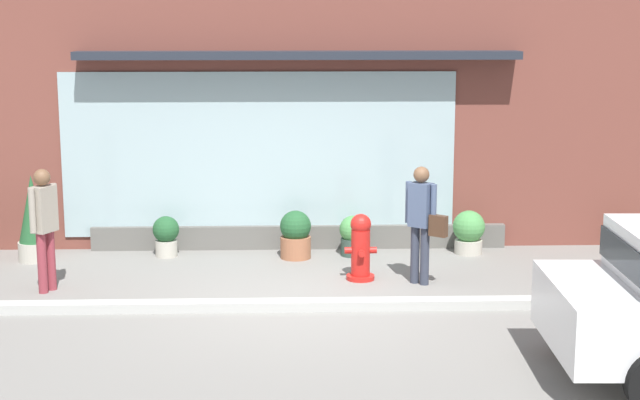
{
  "coord_description": "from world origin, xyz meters",
  "views": [
    {
      "loc": [
        -0.18,
        -11.6,
        3.55
      ],
      "look_at": [
        0.26,
        1.2,
        1.09
      ],
      "focal_mm": 54.59,
      "sensor_mm": 36.0,
      "label": 1
    }
  ],
  "objects_px": {
    "potted_plant_doorstep": "(353,235)",
    "potted_plant_by_entrance": "(33,220)",
    "fire_hydrant": "(361,247)",
    "potted_plant_trailing_edge": "(630,234)",
    "potted_plant_low_front": "(469,231)",
    "potted_plant_window_left": "(166,235)",
    "pedestrian_passerby": "(44,220)",
    "potted_plant_window_center": "(296,234)",
    "pedestrian_with_handbag": "(422,217)"
  },
  "relations": [
    {
      "from": "potted_plant_doorstep",
      "to": "potted_plant_by_entrance",
      "type": "distance_m",
      "value": 4.68
    },
    {
      "from": "fire_hydrant",
      "to": "potted_plant_trailing_edge",
      "type": "relative_size",
      "value": 1.6
    },
    {
      "from": "potted_plant_by_entrance",
      "to": "potted_plant_trailing_edge",
      "type": "distance_m",
      "value": 8.86
    },
    {
      "from": "potted_plant_low_front",
      "to": "potted_plant_window_left",
      "type": "xyz_separation_m",
      "value": [
        -4.52,
        -0.02,
        -0.02
      ]
    },
    {
      "from": "pedestrian_passerby",
      "to": "potted_plant_window_center",
      "type": "distance_m",
      "value": 3.68
    },
    {
      "from": "pedestrian_with_handbag",
      "to": "potted_plant_doorstep",
      "type": "relative_size",
      "value": 2.63
    },
    {
      "from": "potted_plant_trailing_edge",
      "to": "potted_plant_by_entrance",
      "type": "bearing_deg",
      "value": -178.97
    },
    {
      "from": "potted_plant_window_left",
      "to": "potted_plant_trailing_edge",
      "type": "relative_size",
      "value": 1.07
    },
    {
      "from": "potted_plant_trailing_edge",
      "to": "fire_hydrant",
      "type": "bearing_deg",
      "value": -162.09
    },
    {
      "from": "potted_plant_doorstep",
      "to": "potted_plant_window_center",
      "type": "distance_m",
      "value": 0.87
    },
    {
      "from": "potted_plant_window_center",
      "to": "pedestrian_with_handbag",
      "type": "bearing_deg",
      "value": -41.43
    },
    {
      "from": "fire_hydrant",
      "to": "potted_plant_window_left",
      "type": "xyz_separation_m",
      "value": [
        -2.79,
        1.38,
        -0.13
      ]
    },
    {
      "from": "potted_plant_low_front",
      "to": "potted_plant_window_left",
      "type": "relative_size",
      "value": 1.08
    },
    {
      "from": "pedestrian_with_handbag",
      "to": "potted_plant_low_front",
      "type": "relative_size",
      "value": 2.42
    },
    {
      "from": "potted_plant_window_center",
      "to": "potted_plant_by_entrance",
      "type": "height_order",
      "value": "potted_plant_by_entrance"
    },
    {
      "from": "fire_hydrant",
      "to": "potted_plant_low_front",
      "type": "relative_size",
      "value": 1.38
    },
    {
      "from": "fire_hydrant",
      "to": "potted_plant_by_entrance",
      "type": "distance_m",
      "value": 4.84
    },
    {
      "from": "potted_plant_doorstep",
      "to": "potted_plant_window_center",
      "type": "height_order",
      "value": "potted_plant_window_center"
    },
    {
      "from": "pedestrian_with_handbag",
      "to": "pedestrian_passerby",
      "type": "height_order",
      "value": "pedestrian_passerby"
    },
    {
      "from": "pedestrian_with_handbag",
      "to": "pedestrian_passerby",
      "type": "relative_size",
      "value": 0.98
    },
    {
      "from": "pedestrian_with_handbag",
      "to": "potted_plant_trailing_edge",
      "type": "height_order",
      "value": "pedestrian_with_handbag"
    },
    {
      "from": "potted_plant_low_front",
      "to": "potted_plant_trailing_edge",
      "type": "bearing_deg",
      "value": -1.13
    },
    {
      "from": "potted_plant_window_left",
      "to": "pedestrian_with_handbag",
      "type": "bearing_deg",
      "value": -24.46
    },
    {
      "from": "pedestrian_with_handbag",
      "to": "potted_plant_low_front",
      "type": "distance_m",
      "value": 1.98
    },
    {
      "from": "potted_plant_window_center",
      "to": "potted_plant_trailing_edge",
      "type": "height_order",
      "value": "potted_plant_window_center"
    },
    {
      "from": "potted_plant_low_front",
      "to": "potted_plant_trailing_edge",
      "type": "height_order",
      "value": "potted_plant_low_front"
    },
    {
      "from": "potted_plant_trailing_edge",
      "to": "pedestrian_passerby",
      "type": "bearing_deg",
      "value": -167.86
    },
    {
      "from": "potted_plant_window_center",
      "to": "potted_plant_window_left",
      "type": "relative_size",
      "value": 1.17
    },
    {
      "from": "pedestrian_with_handbag",
      "to": "potted_plant_by_entrance",
      "type": "height_order",
      "value": "pedestrian_with_handbag"
    },
    {
      "from": "pedestrian_with_handbag",
      "to": "pedestrian_passerby",
      "type": "bearing_deg",
      "value": -139.09
    },
    {
      "from": "potted_plant_doorstep",
      "to": "potted_plant_window_left",
      "type": "xyz_separation_m",
      "value": [
        -2.78,
        0.04,
        0.01
      ]
    },
    {
      "from": "fire_hydrant",
      "to": "potted_plant_by_entrance",
      "type": "relative_size",
      "value": 0.72
    },
    {
      "from": "potted_plant_doorstep",
      "to": "potted_plant_window_left",
      "type": "relative_size",
      "value": 0.99
    },
    {
      "from": "pedestrian_passerby",
      "to": "potted_plant_by_entrance",
      "type": "distance_m",
      "value": 1.75
    },
    {
      "from": "pedestrian_with_handbag",
      "to": "potted_plant_by_entrance",
      "type": "relative_size",
      "value": 1.25
    },
    {
      "from": "fire_hydrant",
      "to": "pedestrian_with_handbag",
      "type": "distance_m",
      "value": 0.95
    },
    {
      "from": "pedestrian_with_handbag",
      "to": "potted_plant_window_center",
      "type": "xyz_separation_m",
      "value": [
        -1.66,
        1.47,
        -0.55
      ]
    },
    {
      "from": "fire_hydrant",
      "to": "potted_plant_window_left",
      "type": "relative_size",
      "value": 1.49
    },
    {
      "from": "potted_plant_low_front",
      "to": "potted_plant_trailing_edge",
      "type": "xyz_separation_m",
      "value": [
        2.44,
        -0.05,
        -0.04
      ]
    },
    {
      "from": "pedestrian_with_handbag",
      "to": "potted_plant_window_left",
      "type": "xyz_separation_m",
      "value": [
        -3.58,
        1.63,
        -0.59
      ]
    },
    {
      "from": "fire_hydrant",
      "to": "potted_plant_low_front",
      "type": "xyz_separation_m",
      "value": [
        1.73,
        1.4,
        -0.11
      ]
    },
    {
      "from": "pedestrian_passerby",
      "to": "potted_plant_doorstep",
      "type": "xyz_separation_m",
      "value": [
        4.1,
        1.77,
        -0.63
      ]
    },
    {
      "from": "potted_plant_doorstep",
      "to": "potted_plant_window_left",
      "type": "distance_m",
      "value": 2.78
    },
    {
      "from": "potted_plant_low_front",
      "to": "potted_plant_by_entrance",
      "type": "distance_m",
      "value": 6.43
    },
    {
      "from": "potted_plant_window_center",
      "to": "potted_plant_by_entrance",
      "type": "xyz_separation_m",
      "value": [
        -3.82,
        -0.02,
        0.25
      ]
    },
    {
      "from": "pedestrian_passerby",
      "to": "potted_plant_window_center",
      "type": "height_order",
      "value": "pedestrian_passerby"
    },
    {
      "from": "fire_hydrant",
      "to": "potted_plant_window_center",
      "type": "bearing_deg",
      "value": 125.63
    },
    {
      "from": "potted_plant_low_front",
      "to": "potted_plant_doorstep",
      "type": "relative_size",
      "value": 1.09
    },
    {
      "from": "fire_hydrant",
      "to": "potted_plant_doorstep",
      "type": "xyz_separation_m",
      "value": [
        -0.01,
        1.34,
        -0.14
      ]
    },
    {
      "from": "fire_hydrant",
      "to": "potted_plant_low_front",
      "type": "distance_m",
      "value": 2.23
    }
  ]
}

